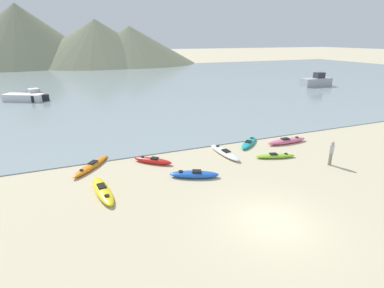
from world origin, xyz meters
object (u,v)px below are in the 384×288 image
moored_boat_2 (35,96)px  kayak_on_sand_0 (225,152)px  person_near_foreground (331,152)px  kayak_on_sand_2 (153,161)px  kayak_on_sand_4 (103,190)px  kayak_on_sand_5 (91,166)px  moored_boat_0 (24,97)px  kayak_on_sand_3 (275,156)px  kayak_on_sand_1 (287,141)px  kayak_on_sand_6 (194,174)px  kayak_on_sand_7 (249,143)px  moored_boat_3 (316,81)px

moored_boat_2 → kayak_on_sand_0: bearing=-62.8°
person_near_foreground → moored_boat_2: size_ratio=0.35×
kayak_on_sand_0 → kayak_on_sand_2: bearing=175.0°
kayak_on_sand_4 → kayak_on_sand_5: bearing=94.3°
kayak_on_sand_0 → person_near_foreground: (5.28, -4.03, 0.73)m
moored_boat_0 → kayak_on_sand_3: bearing=-57.4°
kayak_on_sand_3 → kayak_on_sand_4: kayak_on_sand_4 is taller
person_near_foreground → moored_boat_2: (-18.70, 30.21, -0.37)m
kayak_on_sand_0 → kayak_on_sand_1: kayak_on_sand_1 is taller
kayak_on_sand_5 → person_near_foreground: bearing=-20.3°
kayak_on_sand_3 → kayak_on_sand_6: bearing=-173.6°
kayak_on_sand_7 → moored_boat_3: moored_boat_3 is taller
kayak_on_sand_2 → kayak_on_sand_5: bearing=169.7°
kayak_on_sand_3 → kayak_on_sand_7: size_ratio=1.02×
kayak_on_sand_7 → kayak_on_sand_4: bearing=-162.2°
kayak_on_sand_2 → kayak_on_sand_3: 8.08m
moored_boat_0 → kayak_on_sand_6: bearing=-68.0°
kayak_on_sand_1 → kayak_on_sand_4: (-13.81, -2.72, -0.02)m
kayak_on_sand_5 → moored_boat_0: bearing=103.8°
kayak_on_sand_0 → kayak_on_sand_7: (2.64, 1.13, -0.02)m
kayak_on_sand_2 → moored_boat_2: (-8.50, 25.74, 0.35)m
kayak_on_sand_4 → moored_boat_3: (36.53, 23.65, 0.65)m
kayak_on_sand_0 → kayak_on_sand_4: bearing=-163.9°
person_near_foreground → moored_boat_2: person_near_foreground is taller
moored_boat_3 → kayak_on_sand_2: bearing=-147.8°
kayak_on_sand_7 → kayak_on_sand_5: bearing=-179.9°
kayak_on_sand_3 → kayak_on_sand_4: (-11.19, -0.64, 0.03)m
kayak_on_sand_1 → kayak_on_sand_2: size_ratio=1.44×
kayak_on_sand_4 → person_near_foreground: person_near_foreground is taller
kayak_on_sand_0 → kayak_on_sand_3: bearing=-31.7°
moored_boat_3 → kayak_on_sand_5: bearing=-151.3°
kayak_on_sand_5 → kayak_on_sand_7: (11.24, 0.02, -0.01)m
kayak_on_sand_3 → kayak_on_sand_4: 11.21m
kayak_on_sand_1 → kayak_on_sand_7: 2.95m
kayak_on_sand_3 → kayak_on_sand_7: (-0.21, 2.89, 0.01)m
kayak_on_sand_0 → moored_boat_2: size_ratio=0.76×
kayak_on_sand_3 → moored_boat_2: (-16.27, 27.93, 0.39)m
kayak_on_sand_0 → kayak_on_sand_5: 8.68m
kayak_on_sand_0 → kayak_on_sand_2: size_ratio=1.43×
kayak_on_sand_6 → kayak_on_sand_4: bearing=179.5°
kayak_on_sand_6 → moored_boat_0: moored_boat_0 is taller
kayak_on_sand_2 → kayak_on_sand_7: size_ratio=0.87×
kayak_on_sand_1 → moored_boat_3: bearing=42.7°
moored_boat_0 → moored_boat_2: size_ratio=1.14×
kayak_on_sand_7 → moored_boat_3: size_ratio=0.52×
kayak_on_sand_4 → moored_boat_0: moored_boat_0 is taller
moored_boat_2 → kayak_on_sand_7: bearing=-57.3°
kayak_on_sand_4 → kayak_on_sand_1: bearing=11.1°
kayak_on_sand_7 → person_near_foreground: 5.85m
kayak_on_sand_1 → moored_boat_3: moored_boat_3 is taller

